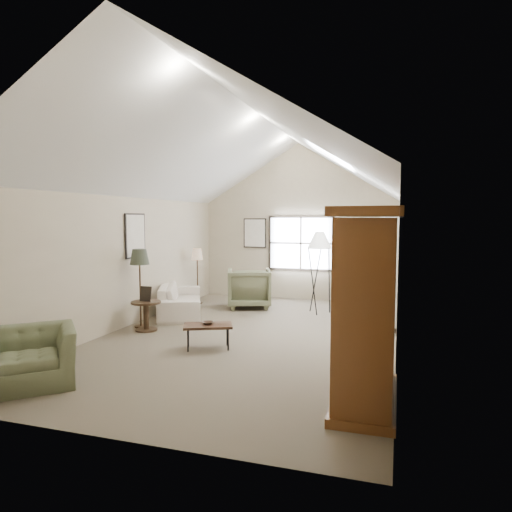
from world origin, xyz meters
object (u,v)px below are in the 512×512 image
(armchair_near, at_px, (29,357))
(armchair_far, at_px, (249,288))
(armoire, at_px, (367,307))
(side_chair, at_px, (366,283))
(sofa, at_px, (180,299))
(coffee_table, at_px, (208,337))
(side_table, at_px, (146,316))

(armchair_near, bearing_deg, armchair_far, 36.45)
(armchair_far, bearing_deg, armoire, 102.06)
(armoire, relative_size, side_chair, 2.07)
(sofa, distance_m, coffee_table, 2.88)
(armchair_near, bearing_deg, armoire, -33.10)
(armchair_far, relative_size, coffee_table, 1.31)
(armchair_near, height_order, side_table, armchair_near)
(armchair_far, xyz_separation_m, coffee_table, (0.44, -3.45, -0.26))
(armchair_near, xyz_separation_m, coffee_table, (1.51, 2.15, -0.16))
(armchair_near, height_order, armchair_far, armchair_far)
(armoire, xyz_separation_m, side_table, (-4.14, 2.20, -0.82))
(armoire, xyz_separation_m, armchair_far, (-3.01, 4.90, -0.64))
(armchair_near, distance_m, side_chair, 7.70)
(side_table, bearing_deg, side_chair, 46.13)
(armoire, bearing_deg, side_table, 151.98)
(coffee_table, relative_size, side_table, 1.39)
(armoire, bearing_deg, coffee_table, 150.45)
(armchair_near, xyz_separation_m, side_table, (-0.06, 2.90, -0.08))
(sofa, distance_m, armchair_near, 4.50)
(armchair_far, relative_size, side_table, 1.82)
(armchair_near, bearing_deg, side_table, 48.53)
(armchair_far, relative_size, side_chair, 0.95)
(sofa, distance_m, armchair_far, 1.66)
(armoire, height_order, armchair_far, armoire)
(sofa, bearing_deg, armoire, -156.49)
(sofa, distance_m, side_table, 1.60)
(armoire, xyz_separation_m, side_chair, (-0.42, 6.08, -0.57))
(armchair_near, bearing_deg, sofa, 49.36)
(armchair_far, bearing_deg, side_chair, -175.10)
(armchair_near, relative_size, armchair_far, 1.08)
(side_table, height_order, side_chair, side_chair)
(armchair_near, distance_m, armchair_far, 5.70)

